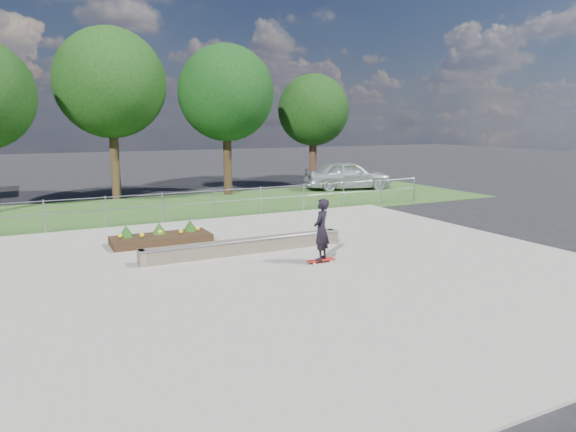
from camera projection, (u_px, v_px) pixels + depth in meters
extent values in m
plane|color=black|center=(307.00, 267.00, 13.53)|extent=(120.00, 120.00, 0.00)
cube|color=#2E5321|center=(189.00, 207.00, 23.17)|extent=(30.00, 8.00, 0.02)
cube|color=gray|center=(307.00, 266.00, 13.52)|extent=(15.00, 15.00, 0.06)
cylinder|color=#9799A0|center=(44.00, 217.00, 17.32)|extent=(0.06, 0.06, 1.20)
cylinder|color=gray|center=(106.00, 213.00, 18.21)|extent=(0.06, 0.06, 1.20)
cylinder|color=gray|center=(163.00, 208.00, 19.11)|extent=(0.06, 0.06, 1.20)
cylinder|color=gray|center=(214.00, 205.00, 20.00)|extent=(0.06, 0.06, 1.20)
cylinder|color=#92959A|center=(261.00, 201.00, 20.89)|extent=(0.06, 0.06, 1.20)
cylinder|color=#9B9DA3|center=(304.00, 198.00, 21.78)|extent=(0.06, 0.06, 1.20)
cylinder|color=gray|center=(343.00, 195.00, 22.67)|extent=(0.06, 0.06, 1.20)
cylinder|color=#9B9EA3|center=(380.00, 192.00, 23.57)|extent=(0.06, 0.06, 1.20)
cylinder|color=gray|center=(414.00, 190.00, 24.46)|extent=(0.06, 0.06, 1.20)
cylinder|color=gray|center=(213.00, 191.00, 19.90)|extent=(20.00, 0.04, 0.04)
cylinder|color=gray|center=(214.00, 202.00, 19.98)|extent=(20.00, 0.04, 0.04)
cylinder|color=#352415|center=(115.00, 165.00, 25.27)|extent=(0.44, 0.44, 3.38)
sphere|color=black|center=(110.00, 83.00, 24.57)|extent=(5.25, 5.25, 5.25)
cylinder|color=black|center=(228.00, 165.00, 26.86)|extent=(0.44, 0.44, 3.15)
sphere|color=black|center=(226.00, 93.00, 26.21)|extent=(4.90, 4.90, 4.90)
cylinder|color=#382016|center=(313.00, 163.00, 30.89)|extent=(0.44, 0.44, 2.70)
sphere|color=black|center=(313.00, 110.00, 30.33)|extent=(4.20, 4.20, 4.20)
cube|color=brown|center=(245.00, 246.00, 14.67)|extent=(6.00, 0.40, 0.40)
cylinder|color=#9C9EA5|center=(248.00, 241.00, 14.46)|extent=(6.00, 0.06, 0.06)
cube|color=#6B5B4F|center=(142.00, 258.00, 13.38)|extent=(0.15, 0.42, 0.40)
cube|color=brown|center=(332.00, 236.00, 15.97)|extent=(0.15, 0.42, 0.40)
cube|color=black|center=(161.00, 239.00, 15.90)|extent=(3.00, 1.20, 0.25)
sphere|color=yellow|center=(120.00, 236.00, 15.42)|extent=(0.14, 0.14, 0.14)
sphere|color=yellow|center=(142.00, 235.00, 15.51)|extent=(0.14, 0.14, 0.14)
sphere|color=yellow|center=(160.00, 232.00, 15.95)|extent=(0.14, 0.14, 0.14)
sphere|color=yellow|center=(181.00, 231.00, 16.04)|extent=(0.14, 0.14, 0.14)
sphere|color=yellow|center=(198.00, 229.00, 16.49)|extent=(0.14, 0.14, 0.14)
cone|color=#154513|center=(126.00, 231.00, 15.62)|extent=(0.44, 0.44, 0.36)
cone|color=#1E4915|center=(159.00, 228.00, 16.07)|extent=(0.44, 0.44, 0.36)
cone|color=#1A3F12|center=(190.00, 225.00, 16.51)|extent=(0.44, 0.44, 0.36)
cylinder|color=white|center=(314.00, 264.00, 13.50)|extent=(0.05, 0.03, 0.05)
cylinder|color=silver|center=(311.00, 262.00, 13.65)|extent=(0.05, 0.03, 0.05)
cylinder|color=silver|center=(331.00, 261.00, 13.73)|extent=(0.05, 0.03, 0.05)
cylinder|color=silver|center=(328.00, 260.00, 13.89)|extent=(0.05, 0.03, 0.05)
cylinder|color=#A4A5AA|center=(313.00, 262.00, 13.57)|extent=(0.02, 0.18, 0.02)
cylinder|color=#9B9BA0|center=(329.00, 260.00, 13.80)|extent=(0.02, 0.18, 0.02)
cube|color=#AD1F15|center=(321.00, 260.00, 13.68)|extent=(0.80, 0.21, 0.02)
imported|color=black|center=(321.00, 230.00, 13.53)|extent=(0.71, 0.69, 1.64)
imported|color=silver|center=(347.00, 175.00, 29.12)|extent=(5.21, 3.12, 1.66)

